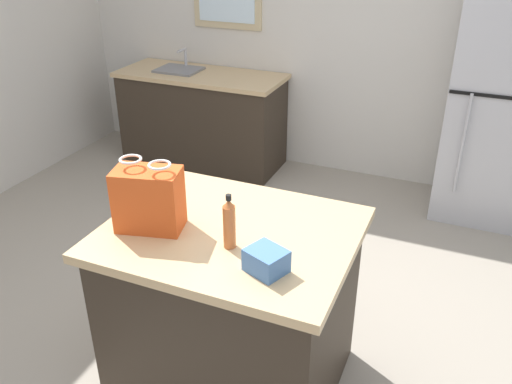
# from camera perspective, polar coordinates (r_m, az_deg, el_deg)

# --- Properties ---
(ground) EXTENTS (6.47, 6.47, 0.00)m
(ground) POSITION_cam_1_polar(r_m,az_deg,el_deg) (3.37, -1.90, -13.69)
(ground) COLOR #9E9384
(back_wall) EXTENTS (5.39, 0.13, 2.79)m
(back_wall) POSITION_cam_1_polar(r_m,az_deg,el_deg) (4.92, 10.19, 17.51)
(back_wall) COLOR silver
(back_wall) RESTS_ON ground
(kitchen_island) EXTENTS (1.14, 0.93, 0.92)m
(kitchen_island) POSITION_cam_1_polar(r_m,az_deg,el_deg) (2.75, -2.50, -12.12)
(kitchen_island) COLOR #33281E
(kitchen_island) RESTS_ON ground
(refrigerator) EXTENTS (0.72, 0.68, 1.73)m
(refrigerator) POSITION_cam_1_polar(r_m,az_deg,el_deg) (4.54, 24.11, 7.74)
(refrigerator) COLOR #B7B7BC
(refrigerator) RESTS_ON ground
(sink_counter) EXTENTS (1.56, 0.64, 1.07)m
(sink_counter) POSITION_cam_1_polar(r_m,az_deg,el_deg) (5.28, -5.72, 7.83)
(sink_counter) COLOR #33281E
(sink_counter) RESTS_ON ground
(shopping_bag) EXTENTS (0.33, 0.24, 0.34)m
(shopping_bag) POSITION_cam_1_polar(r_m,az_deg,el_deg) (2.48, -11.26, -0.72)
(shopping_bag) COLOR #DB511E
(shopping_bag) RESTS_ON kitchen_island
(small_box) EXTENTS (0.19, 0.18, 0.10)m
(small_box) POSITION_cam_1_polar(r_m,az_deg,el_deg) (2.19, 1.09, -7.26)
(small_box) COLOR #4775B7
(small_box) RESTS_ON kitchen_island
(bottle) EXTENTS (0.06, 0.06, 0.25)m
(bottle) POSITION_cam_1_polar(r_m,az_deg,el_deg) (2.31, -2.84, -3.36)
(bottle) COLOR #C66633
(bottle) RESTS_ON kitchen_island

